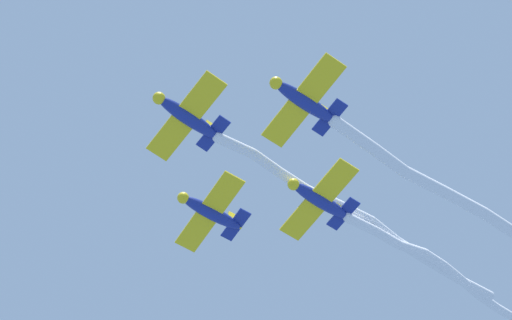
{
  "coord_description": "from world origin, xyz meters",
  "views": [
    {
      "loc": [
        12.2,
        15.93,
        6.26
      ],
      "look_at": [
        -7.03,
        -3.73,
        55.64
      ],
      "focal_mm": 55.45,
      "sensor_mm": 36.0,
      "label": 1
    }
  ],
  "objects_px": {
    "airplane_lead": "(187,116)",
    "airplane_slot": "(319,200)",
    "airplane_left_wing": "(303,101)",
    "airplane_right_wing": "(210,212)"
  },
  "relations": [
    {
      "from": "airplane_left_wing",
      "to": "airplane_right_wing",
      "type": "height_order",
      "value": "airplane_right_wing"
    },
    {
      "from": "airplane_lead",
      "to": "airplane_left_wing",
      "type": "bearing_deg",
      "value": 133.11
    },
    {
      "from": "airplane_slot",
      "to": "airplane_lead",
      "type": "bearing_deg",
      "value": 0.61
    },
    {
      "from": "airplane_lead",
      "to": "airplane_slot",
      "type": "height_order",
      "value": "airplane_lead"
    },
    {
      "from": "airplane_left_wing",
      "to": "airplane_slot",
      "type": "relative_size",
      "value": 1.0
    },
    {
      "from": "airplane_lead",
      "to": "airplane_right_wing",
      "type": "bearing_deg",
      "value": -136.86
    },
    {
      "from": "airplane_right_wing",
      "to": "airplane_left_wing",
      "type": "bearing_deg",
      "value": 92.94
    },
    {
      "from": "airplane_right_wing",
      "to": "airplane_slot",
      "type": "xyz_separation_m",
      "value": [
        -4.8,
        6.64,
        -0.5
      ]
    },
    {
      "from": "airplane_left_wing",
      "to": "airplane_right_wing",
      "type": "bearing_deg",
      "value": -89.71
    },
    {
      "from": "airplane_lead",
      "to": "airplane_slot",
      "type": "bearing_deg",
      "value": 178.11
    }
  ]
}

